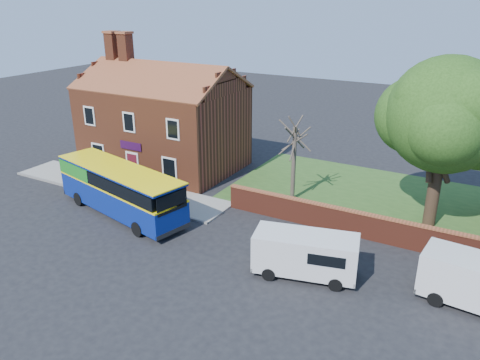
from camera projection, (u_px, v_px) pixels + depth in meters
The scene contains 10 objects.
ground at pixel (140, 244), 26.75m from camera, with size 120.00×120.00×0.00m, color black.
pavement at pixel (118, 187), 34.58m from camera, with size 18.00×3.50×0.12m, color gray.
kerb at pixel (101, 195), 33.15m from camera, with size 18.00×0.15×0.14m, color slate.
grass_strip at pixel (418, 207), 31.38m from camera, with size 26.00×12.00×0.04m, color #426B28.
shop_building at pixel (164, 126), 38.02m from camera, with size 12.30×8.13×10.50m.
boundary_wall at pixel (401, 234), 26.22m from camera, with size 22.00×0.38×1.60m.
bus at pixel (117, 187), 30.10m from camera, with size 10.61×4.81×3.13m.
van_near at pixel (306, 253), 23.35m from camera, with size 5.47×3.18×2.25m.
large_tree at pixel (448, 118), 26.59m from camera, with size 8.46×6.69×10.32m.
bare_tree at pixel (294, 160), 31.59m from camera, with size 2.12×2.53×5.67m.
Camera 1 is at (16.49, -17.75, 13.22)m, focal length 35.00 mm.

